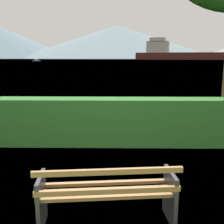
% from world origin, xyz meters
% --- Properties ---
extents(ground_plane, '(1400.00, 1400.00, 0.00)m').
position_xyz_m(ground_plane, '(0.00, 0.00, 0.00)').
color(ground_plane, '#567A38').
extents(water_surface, '(620.00, 620.00, 0.00)m').
position_xyz_m(water_surface, '(0.00, 309.22, 0.00)').
color(water_surface, slate).
rests_on(water_surface, ground_plane).
extents(park_bench, '(1.78, 0.74, 0.87)m').
position_xyz_m(park_bench, '(0.01, -0.06, 0.43)').
color(park_bench, olive).
rests_on(park_bench, ground_plane).
extents(hedge_row, '(9.50, 0.63, 1.14)m').
position_xyz_m(hedge_row, '(0.00, 3.26, 0.57)').
color(hedge_row, '#2D6B28').
rests_on(hedge_row, ground_plane).
extents(cargo_ship_large, '(117.31, 49.46, 21.48)m').
position_xyz_m(cargo_ship_large, '(68.95, 269.97, 6.01)').
color(cargo_ship_large, '#471E19').
rests_on(cargo_ship_large, water_surface).
extents(sailboat_mid, '(5.10, 4.07, 1.27)m').
position_xyz_m(sailboat_mid, '(-45.29, 151.68, 0.45)').
color(sailboat_mid, '#335693').
rests_on(sailboat_mid, water_surface).
extents(distant_hills, '(927.72, 419.80, 82.94)m').
position_xyz_m(distant_hills, '(-98.97, 595.41, 36.17)').
color(distant_hills, slate).
rests_on(distant_hills, ground_plane).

